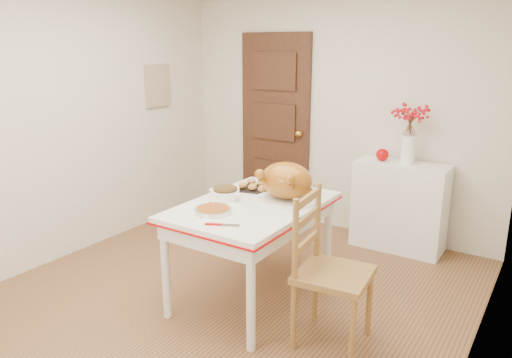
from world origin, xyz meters
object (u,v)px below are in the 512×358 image
Objects in this scene: turkey_platter at (286,183)px; pumpkin_pie at (213,209)px; sideboard at (399,206)px; chair_oak at (334,271)px; kitchen_table at (252,252)px.

turkey_platter reaches higher than pumpkin_pie.
pumpkin_pie is (-0.31, -0.50, -0.12)m from turkey_platter.
sideboard is 2.10m from pumpkin_pie.
sideboard is 0.82× the size of chair_oak.
chair_oak is (0.13, -1.80, 0.09)m from sideboard.
pumpkin_pie is (-0.12, -0.32, 0.42)m from kitchen_table.
chair_oak is 0.80m from turkey_platter.
pumpkin_pie is at bearing -111.60° from sideboard.
kitchen_table is at bearing 69.88° from chair_oak.
chair_oak is at bearing -85.99° from sideboard.
chair_oak is at bearing -16.16° from turkey_platter.
sideboard is 3.31× the size of pumpkin_pie.
chair_oak is 0.94m from pumpkin_pie.
turkey_platter reaches higher than kitchen_table.
kitchen_table is (-0.64, -1.60, -0.03)m from sideboard.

